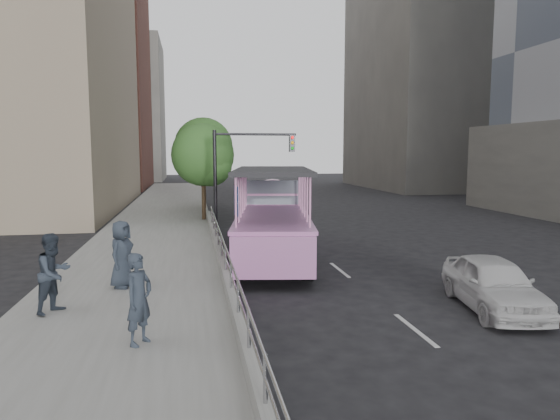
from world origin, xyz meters
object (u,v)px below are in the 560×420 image
object	(u,v)px
street_tree_near	(205,157)
pedestrian_far	(122,254)
car	(493,283)
traffic_signal	(239,164)
pedestrian_near	(139,299)
street_tree_far	(205,149)
pedestrian_mid	(54,273)
parking_sign	(236,220)
duck_boat	(273,223)

from	to	relation	value
street_tree_near	pedestrian_far	bearing A→B (deg)	-101.10
car	traffic_signal	xyz separation A→B (m)	(-5.38, 13.42, 2.80)
pedestrian_near	street_tree_near	distance (m)	18.74
street_tree_far	pedestrian_mid	bearing A→B (deg)	-100.89
pedestrian_mid	street_tree_near	xyz separation A→B (m)	(4.04, 16.05, 2.56)
pedestrian_far	parking_sign	bearing A→B (deg)	-35.94
car	street_tree_far	distance (m)	24.11
pedestrian_near	street_tree_near	bearing A→B (deg)	27.90
street_tree_near	pedestrian_mid	bearing A→B (deg)	-104.13
duck_boat	traffic_signal	distance (m)	5.98
duck_boat	traffic_signal	bearing A→B (deg)	98.36
car	pedestrian_far	world-z (taller)	pedestrian_far
traffic_signal	street_tree_far	world-z (taller)	street_tree_far
parking_sign	traffic_signal	xyz separation A→B (m)	(0.92, 8.64, 1.63)
duck_boat	street_tree_far	distance (m)	15.39
car	pedestrian_near	world-z (taller)	pedestrian_near
pedestrian_mid	parking_sign	xyz separation A→B (m)	(4.72, 3.98, 0.61)
pedestrian_near	pedestrian_far	distance (m)	4.53
parking_sign	traffic_signal	world-z (taller)	traffic_signal
car	street_tree_near	size ratio (longest dim) A/B	0.72
parking_sign	pedestrian_mid	bearing A→B (deg)	-139.86
duck_boat	pedestrian_near	size ratio (longest dim) A/B	5.85
car	street_tree_near	xyz separation A→B (m)	(-6.98, 16.85, 3.12)
duck_boat	pedestrian_near	bearing A→B (deg)	-114.03
pedestrian_mid	street_tree_near	world-z (taller)	street_tree_near
street_tree_near	street_tree_far	distance (m)	6.02
pedestrian_near	duck_boat	bearing A→B (deg)	9.57
pedestrian_near	parking_sign	size ratio (longest dim) A/B	0.61
pedestrian_mid	pedestrian_far	distance (m)	2.40
traffic_signal	street_tree_far	size ratio (longest dim) A/B	0.81
pedestrian_near	street_tree_far	bearing A→B (deg)	28.83
pedestrian_far	street_tree_far	size ratio (longest dim) A/B	0.30
car	street_tree_near	world-z (taller)	street_tree_near
pedestrian_mid	street_tree_far	world-z (taller)	street_tree_far
pedestrian_mid	traffic_signal	world-z (taller)	traffic_signal
pedestrian_far	traffic_signal	size ratio (longest dim) A/B	0.37
pedestrian_far	street_tree_near	bearing A→B (deg)	13.31
pedestrian_far	duck_boat	bearing A→B (deg)	-20.98
street_tree_far	traffic_signal	bearing A→B (deg)	-81.57
pedestrian_near	street_tree_near	xyz separation A→B (m)	(1.84, 18.46, 2.59)
pedestrian_near	parking_sign	bearing A→B (deg)	12.08
parking_sign	street_tree_near	size ratio (longest dim) A/B	0.53
duck_boat	pedestrian_far	bearing A→B (deg)	-135.38
traffic_signal	street_tree_far	bearing A→B (deg)	98.43
duck_boat	pedestrian_near	xyz separation A→B (m)	(-4.25, -9.53, -0.08)
pedestrian_mid	pedestrian_far	bearing A→B (deg)	-0.10
duck_boat	pedestrian_mid	bearing A→B (deg)	-132.18
car	pedestrian_near	xyz separation A→B (m)	(-8.82, -1.61, 0.53)
pedestrian_near	street_tree_far	world-z (taller)	street_tree_far
street_tree_near	traffic_signal	bearing A→B (deg)	-65.02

